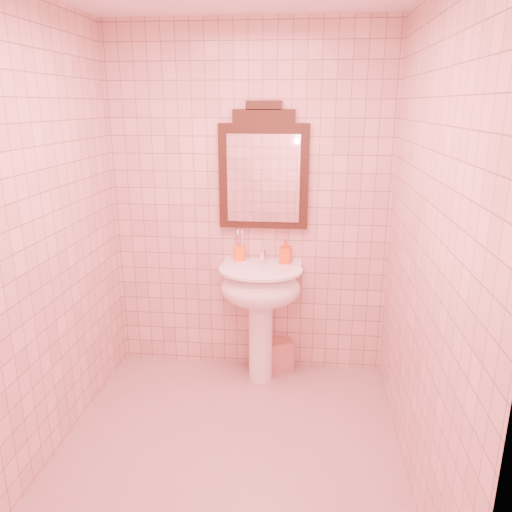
# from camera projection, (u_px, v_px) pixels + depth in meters

# --- Properties ---
(floor) EXTENTS (2.20, 2.20, 0.00)m
(floor) POSITION_uv_depth(u_px,v_px,m) (228.00, 456.00, 2.88)
(floor) COLOR tan
(floor) RESTS_ON ground
(back_wall) EXTENTS (2.00, 0.02, 2.50)m
(back_wall) POSITION_uv_depth(u_px,v_px,m) (249.00, 206.00, 3.57)
(back_wall) COLOR beige
(back_wall) RESTS_ON floor
(pedestal_sink) EXTENTS (0.58, 0.58, 0.86)m
(pedestal_sink) POSITION_uv_depth(u_px,v_px,m) (261.00, 295.00, 3.51)
(pedestal_sink) COLOR white
(pedestal_sink) RESTS_ON floor
(faucet) EXTENTS (0.04, 0.16, 0.11)m
(faucet) POSITION_uv_depth(u_px,v_px,m) (262.00, 254.00, 3.56)
(faucet) COLOR white
(faucet) RESTS_ON pedestal_sink
(mirror) EXTENTS (0.62, 0.06, 0.87)m
(mirror) POSITION_uv_depth(u_px,v_px,m) (264.00, 171.00, 3.45)
(mirror) COLOR black
(mirror) RESTS_ON back_wall
(toothbrush_cup) EXTENTS (0.09, 0.09, 0.20)m
(toothbrush_cup) POSITION_uv_depth(u_px,v_px,m) (239.00, 253.00, 3.61)
(toothbrush_cup) COLOR orange
(toothbrush_cup) RESTS_ON pedestal_sink
(soap_dispenser) EXTENTS (0.09, 0.09, 0.17)m
(soap_dispenser) POSITION_uv_depth(u_px,v_px,m) (286.00, 251.00, 3.54)
(soap_dispenser) COLOR #E24C13
(soap_dispenser) RESTS_ON pedestal_sink
(towel) EXTENTS (0.23, 0.20, 0.24)m
(towel) POSITION_uv_depth(u_px,v_px,m) (279.00, 355.00, 3.79)
(towel) COLOR tan
(towel) RESTS_ON floor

